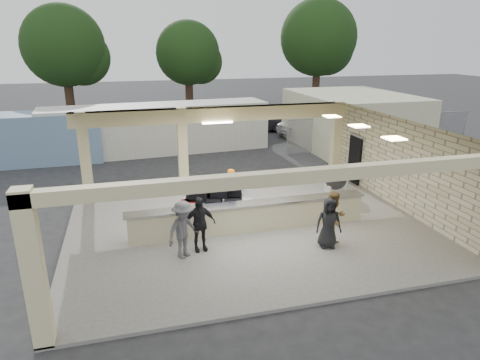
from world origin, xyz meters
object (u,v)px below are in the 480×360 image
object	(u,v)px
car_white_a	(311,126)
container_white	(158,129)
passenger_c	(183,230)
passenger_a	(334,218)
car_white_b	(365,125)
container_blue	(0,140)
passenger_d	(329,223)
drum_fan	(336,179)
car_dark	(257,121)
baggage_counter	(250,217)
baggage_handler	(230,190)
passenger_b	(199,224)
luggage_cart	(214,201)

from	to	relation	value
car_white_a	container_white	world-z (taller)	container_white
container_white	passenger_c	bearing A→B (deg)	-96.29
passenger_a	car_white_b	distance (m)	18.22
passenger_c	container_white	xyz separation A→B (m)	(0.40, 13.40, 0.41)
container_white	container_blue	world-z (taller)	container_white
passenger_a	passenger_d	bearing A→B (deg)	-173.59
passenger_c	container_blue	size ratio (longest dim) A/B	0.17
passenger_a	drum_fan	bearing A→B (deg)	44.34
drum_fan	container_white	bearing A→B (deg)	146.31
passenger_c	car_dark	size ratio (longest dim) A/B	0.36
baggage_counter	car_white_a	size ratio (longest dim) A/B	1.74
passenger_a	car_white_b	xyz separation A→B (m)	(10.08, 15.17, -0.33)
car_white_b	baggage_handler	bearing A→B (deg)	127.41
car_dark	passenger_a	bearing A→B (deg)	171.06
baggage_counter	drum_fan	xyz separation A→B (m)	(4.54, 2.71, 0.10)
passenger_b	car_white_b	xyz separation A→B (m)	(14.17, 14.47, -0.31)
passenger_a	container_white	size ratio (longest dim) A/B	0.14
passenger_c	car_dark	world-z (taller)	passenger_c
passenger_d	container_white	world-z (taller)	container_white
luggage_cart	drum_fan	distance (m)	5.80
luggage_cart	container_white	xyz separation A→B (m)	(-1.00, 11.07, 0.50)
passenger_b	passenger_d	xyz separation A→B (m)	(3.86, -0.80, -0.05)
luggage_cart	passenger_a	world-z (taller)	passenger_a
drum_fan	car_dark	xyz separation A→B (m)	(0.70, 13.48, 0.11)
luggage_cart	car_dark	size ratio (longest dim) A/B	0.59
baggage_handler	passenger_c	size ratio (longest dim) A/B	0.94
car_dark	container_blue	distance (m)	16.11
baggage_counter	passenger_b	bearing A→B (deg)	-152.05
container_white	container_blue	xyz separation A→B (m)	(-8.13, -0.66, -0.07)
container_white	baggage_counter	bearing A→B (deg)	-85.15
baggage_counter	car_white_b	distance (m)	18.23
drum_fan	container_white	size ratio (longest dim) A/B	0.09
passenger_c	container_blue	world-z (taller)	container_blue
car_dark	passenger_d	bearing A→B (deg)	170.42
luggage_cart	car_white_a	size ratio (longest dim) A/B	0.59
luggage_cart	container_blue	xyz separation A→B (m)	(-9.13, 10.40, 0.43)
drum_fan	luggage_cart	bearing A→B (deg)	-141.62
drum_fan	baggage_counter	bearing A→B (deg)	-127.73
luggage_cart	passenger_c	world-z (taller)	passenger_c
car_dark	container_white	xyz separation A→B (m)	(-7.25, -4.11, 0.58)
car_white_b	passenger_c	bearing A→B (deg)	129.71
passenger_a	car_dark	xyz separation A→B (m)	(3.04, 17.90, -0.18)
passenger_a	car_dark	size ratio (longest dim) A/B	0.37
luggage_cart	baggage_counter	bearing A→B (deg)	-28.82
baggage_handler	passenger_a	world-z (taller)	passenger_a
car_white_a	container_white	distance (m)	10.67
baggage_handler	container_blue	distance (m)	13.79
passenger_d	car_white_a	world-z (taller)	passenger_d
car_white_a	car_white_b	size ratio (longest dim) A/B	1.16
baggage_counter	passenger_a	world-z (taller)	passenger_a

